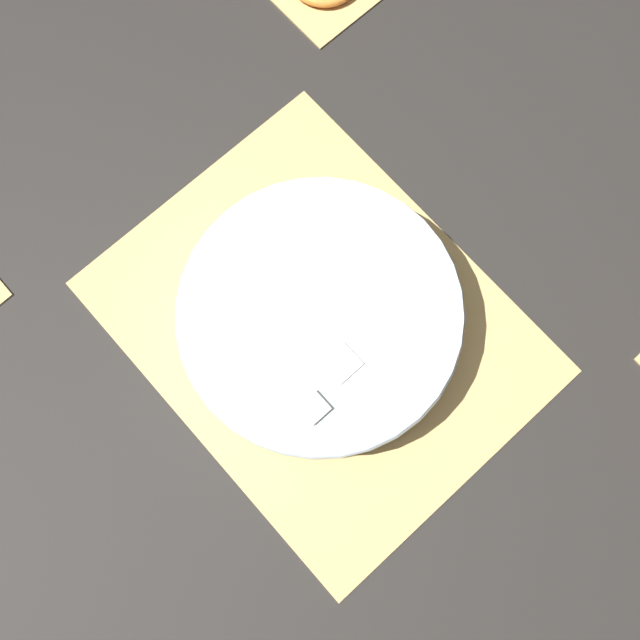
# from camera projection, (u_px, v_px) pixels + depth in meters

# --- Properties ---
(ground_plane) EXTENTS (6.00, 6.00, 0.00)m
(ground_plane) POSITION_uv_depth(u_px,v_px,m) (320.00, 327.00, 0.84)
(ground_plane) COLOR black
(bamboo_mat_center) EXTENTS (0.46, 0.36, 0.01)m
(bamboo_mat_center) POSITION_uv_depth(u_px,v_px,m) (320.00, 326.00, 0.84)
(bamboo_mat_center) COLOR tan
(bamboo_mat_center) RESTS_ON ground_plane
(fruit_salad_bowl) EXTENTS (0.30, 0.30, 0.08)m
(fruit_salad_bowl) POSITION_uv_depth(u_px,v_px,m) (321.00, 318.00, 0.79)
(fruit_salad_bowl) COLOR silver
(fruit_salad_bowl) RESTS_ON bamboo_mat_center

